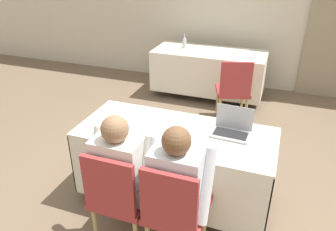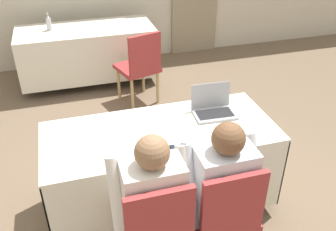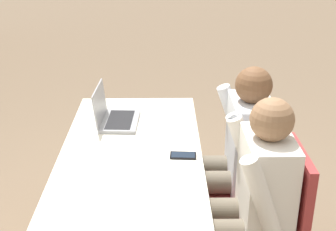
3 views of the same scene
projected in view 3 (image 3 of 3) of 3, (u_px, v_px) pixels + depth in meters
name	position (u px, v px, depth m)	size (l,w,h in m)	color
conference_table_near	(131.00, 191.00, 2.47)	(1.75, 0.75, 0.75)	silver
laptop	(114.00, 116.00, 2.81)	(0.34, 0.26, 0.23)	#99999E
cell_phone	(183.00, 155.00, 2.44)	(0.08, 0.14, 0.01)	black
paper_centre_table	(138.00, 189.00, 2.15)	(0.27, 0.33, 0.00)	white
chair_near_left	(267.00, 225.00, 2.30)	(0.44, 0.44, 0.92)	tan
chair_near_right	(251.00, 177.00, 2.71)	(0.44, 0.44, 0.92)	tan
person_checkered_shirt	(248.00, 197.00, 2.23)	(0.50, 0.52, 1.18)	#665B4C
person_white_shirt	(235.00, 153.00, 2.65)	(0.50, 0.52, 1.18)	#665B4C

